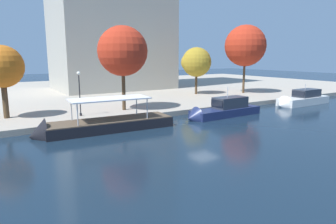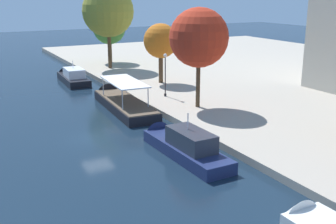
{
  "view_description": "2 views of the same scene",
  "coord_description": "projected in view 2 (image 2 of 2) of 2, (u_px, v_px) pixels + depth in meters",
  "views": [
    {
      "loc": [
        -17.65,
        -21.57,
        7.11
      ],
      "look_at": [
        -1.53,
        3.96,
        1.46
      ],
      "focal_mm": 31.97,
      "sensor_mm": 36.0,
      "label": 1
    },
    {
      "loc": [
        32.81,
        -10.45,
        11.99
      ],
      "look_at": [
        3.56,
        5.03,
        2.56
      ],
      "focal_mm": 44.85,
      "sensor_mm": 36.0,
      "label": 2
    }
  ],
  "objects": [
    {
      "name": "ground_plane",
      "position": [
        97.0,
        138.0,
        35.88
      ],
      "size": [
        220.0,
        220.0,
        0.0
      ],
      "primitive_type": "plane",
      "color": "#142333"
    },
    {
      "name": "motor_yacht_0",
      "position": [
        72.0,
        78.0,
        58.36
      ],
      "size": [
        9.6,
        3.14,
        4.19
      ],
      "rotation": [
        0.0,
        0.0,
        3.1
      ],
      "color": "black",
      "rests_on": "ground_plane"
    },
    {
      "name": "tour_boat_1",
      "position": [
        122.0,
        105.0,
        45.32
      ],
      "size": [
        13.59,
        4.1,
        4.42
      ],
      "rotation": [
        0.0,
        0.0,
        3.08
      ],
      "color": "black",
      "rests_on": "ground_plane"
    },
    {
      "name": "motor_yacht_2",
      "position": [
        182.0,
        146.0,
        32.23
      ],
      "size": [
        10.4,
        2.8,
        4.4
      ],
      "rotation": [
        0.0,
        0.0,
        3.17
      ],
      "color": "navy",
      "rests_on": "ground_plane"
    },
    {
      "name": "mooring_bollard_0",
      "position": [
        107.0,
        78.0,
        56.54
      ],
      "size": [
        0.26,
        0.26,
        0.66
      ],
      "color": "#2D2D33",
      "rests_on": "dock_promenade"
    },
    {
      "name": "lamp_post",
      "position": [
        165.0,
        70.0,
        47.06
      ],
      "size": [
        0.41,
        0.41,
        4.88
      ],
      "color": "black",
      "rests_on": "dock_promenade"
    },
    {
      "name": "tree_0",
      "position": [
        161.0,
        41.0,
        53.7
      ],
      "size": [
        4.43,
        4.43,
        7.67
      ],
      "color": "#4C3823",
      "rests_on": "dock_promenade"
    },
    {
      "name": "tree_1",
      "position": [
        201.0,
        38.0,
        41.69
      ],
      "size": [
        5.96,
        5.96,
        10.08
      ],
      "color": "#4C3823",
      "rests_on": "dock_promenade"
    },
    {
      "name": "tree_3",
      "position": [
        110.0,
        27.0,
        70.06
      ],
      "size": [
        5.4,
        5.4,
        8.43
      ],
      "color": "#4C3823",
      "rests_on": "dock_promenade"
    },
    {
      "name": "tree_5",
      "position": [
        106.0,
        10.0,
        63.37
      ],
      "size": [
        7.83,
        7.83,
        12.62
      ],
      "color": "#4C3823",
      "rests_on": "dock_promenade"
    }
  ]
}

